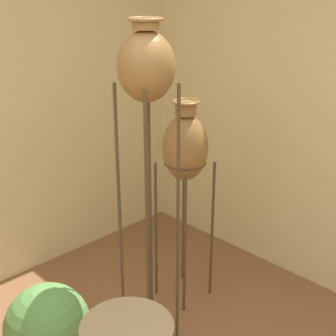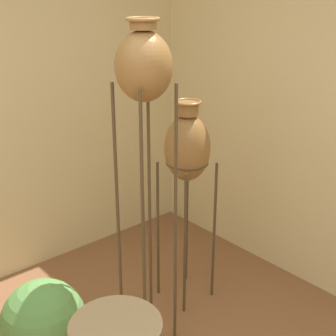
{
  "view_description": "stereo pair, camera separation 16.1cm",
  "coord_description": "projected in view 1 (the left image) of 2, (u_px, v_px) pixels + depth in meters",
  "views": [
    {
      "loc": [
        -0.81,
        -0.97,
        2.17
      ],
      "look_at": [
        1.1,
        0.98,
        1.11
      ],
      "focal_mm": 50.0,
      "sensor_mm": 36.0,
      "label": 1
    },
    {
      "loc": [
        -0.7,
        -1.08,
        2.17
      ],
      "look_at": [
        1.1,
        0.98,
        1.11
      ],
      "focal_mm": 50.0,
      "sensor_mm": 36.0,
      "label": 2
    }
  ],
  "objects": [
    {
      "name": "potted_plant",
      "position": [
        48.0,
        332.0,
        2.65
      ],
      "size": [
        0.49,
        0.49,
        0.63
      ],
      "color": "olive",
      "rests_on": "ground_plane"
    },
    {
      "name": "vase_stand_medium",
      "position": [
        185.0,
        149.0,
        3.13
      ],
      "size": [
        0.31,
        0.31,
        1.49
      ],
      "color": "#473823",
      "rests_on": "ground_plane"
    },
    {
      "name": "vase_stand_tall",
      "position": [
        146.0,
        77.0,
        2.49
      ],
      "size": [
        0.31,
        0.31,
        2.03
      ],
      "color": "#473823",
      "rests_on": "ground_plane"
    }
  ]
}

